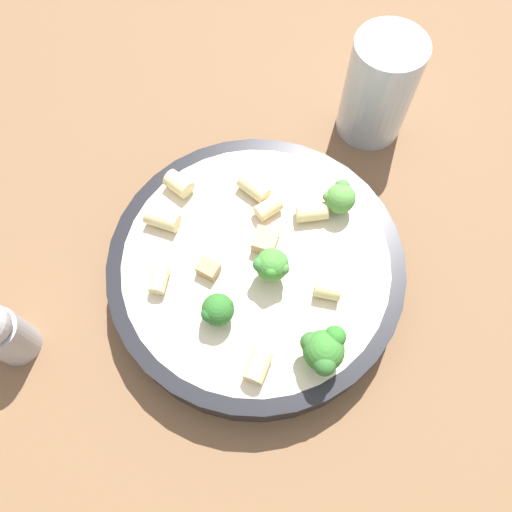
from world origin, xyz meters
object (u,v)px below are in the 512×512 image
object	(u,v)px
broccoli_floret_3	(340,197)
rigatoni_4	(258,367)
pasta_bowl	(256,268)
broccoli_floret_2	(324,350)
rigatoni_1	(160,283)
chicken_chunk_0	(207,264)
broccoli_floret_0	(271,266)
rigatoni_2	(268,208)
rigatoni_3	(179,184)
rigatoni_7	(254,188)
chicken_chunk_1	(265,241)
rigatoni_0	(328,289)
drinking_glass	(377,94)
pepper_shaker	(0,333)
rigatoni_5	(312,212)
rigatoni_6	(162,219)
broccoli_floret_1	(217,310)

from	to	relation	value
broccoli_floret_3	rigatoni_4	size ratio (longest dim) A/B	1.29
pasta_bowl	broccoli_floret_2	distance (m)	0.11
rigatoni_1	chicken_chunk_0	xyz separation A→B (m)	(-0.01, 0.04, -0.00)
broccoli_floret_0	chicken_chunk_0	distance (m)	0.06
rigatoni_2	rigatoni_3	xyz separation A→B (m)	(-0.04, -0.07, 0.00)
rigatoni_7	chicken_chunk_1	distance (m)	0.05
rigatoni_0	drinking_glass	world-z (taller)	drinking_glass
broccoli_floret_0	chicken_chunk_1	bearing A→B (deg)	174.11
rigatoni_2	pepper_shaker	size ratio (longest dim) A/B	0.29
rigatoni_5	drinking_glass	world-z (taller)	drinking_glass
broccoli_floret_2	rigatoni_0	distance (m)	0.06
broccoli_floret_0	rigatoni_2	size ratio (longest dim) A/B	1.58
rigatoni_6	rigatoni_5	bearing A→B (deg)	78.98
rigatoni_3	rigatoni_4	world-z (taller)	same
chicken_chunk_0	chicken_chunk_1	bearing A→B (deg)	99.20
rigatoni_1	chicken_chunk_0	distance (m)	0.04
broccoli_floret_1	chicken_chunk_0	size ratio (longest dim) A/B	1.76
rigatoni_3	pepper_shaker	distance (m)	0.20
broccoli_floret_3	broccoli_floret_1	bearing A→B (deg)	-59.34
rigatoni_2	rigatoni_1	bearing A→B (deg)	-66.12
rigatoni_0	rigatoni_2	world-z (taller)	rigatoni_0
rigatoni_5	rigatoni_1	bearing A→B (deg)	-76.88
rigatoni_3	rigatoni_6	distance (m)	0.04
pasta_bowl	chicken_chunk_1	distance (m)	0.03
broccoli_floret_1	rigatoni_6	bearing A→B (deg)	-163.16
chicken_chunk_0	rigatoni_6	bearing A→B (deg)	-149.79
rigatoni_4	rigatoni_0	bearing A→B (deg)	123.53
rigatoni_1	rigatoni_4	size ratio (longest dim) A/B	0.95
pasta_bowl	rigatoni_7	distance (m)	0.07
drinking_glass	chicken_chunk_0	bearing A→B (deg)	-55.46
rigatoni_2	broccoli_floret_3	bearing A→B (deg)	80.72
rigatoni_3	drinking_glass	bearing A→B (deg)	104.95
pasta_bowl	broccoli_floret_2	size ratio (longest dim) A/B	6.77
broccoli_floret_2	rigatoni_4	size ratio (longest dim) A/B	1.61
broccoli_floret_2	chicken_chunk_0	xyz separation A→B (m)	(-0.10, -0.07, -0.02)
broccoli_floret_2	rigatoni_1	distance (m)	0.15
pasta_bowl	rigatoni_7	world-z (taller)	rigatoni_7
rigatoni_7	chicken_chunk_1	world-z (taller)	rigatoni_7
broccoli_floret_1	rigatoni_2	size ratio (longest dim) A/B	1.32
broccoli_floret_0	chicken_chunk_1	world-z (taller)	broccoli_floret_0
rigatoni_5	drinking_glass	size ratio (longest dim) A/B	0.25
pasta_bowl	broccoli_floret_0	size ratio (longest dim) A/B	7.20
rigatoni_1	rigatoni_5	xyz separation A→B (m)	(-0.03, 0.14, 0.00)
broccoli_floret_1	rigatoni_5	xyz separation A→B (m)	(-0.07, 0.10, -0.01)
pasta_bowl	broccoli_floret_3	bearing A→B (deg)	111.74
rigatoni_2	rigatoni_7	distance (m)	0.02
rigatoni_4	pepper_shaker	bearing A→B (deg)	-112.06
broccoli_floret_0	drinking_glass	bearing A→B (deg)	136.50
drinking_glass	pasta_bowl	bearing A→B (deg)	-48.20
broccoli_floret_0	broccoli_floret_3	bearing A→B (deg)	123.60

